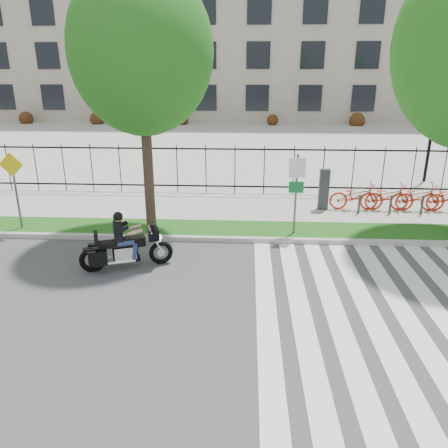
{
  "coord_description": "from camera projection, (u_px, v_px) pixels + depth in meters",
  "views": [
    {
      "loc": [
        1.73,
        -8.46,
        5.03
      ],
      "look_at": [
        1.09,
        3.0,
        0.97
      ],
      "focal_mm": 35.0,
      "sensor_mm": 36.0,
      "label": 1
    }
  ],
  "objects": [
    {
      "name": "ground",
      "position": [
        168.0,
        309.0,
        9.73
      ],
      "size": [
        120.0,
        120.0,
        0.0
      ],
      "primitive_type": "plane",
      "color": "#3B3B3D",
      "rests_on": "ground"
    },
    {
      "name": "curb",
      "position": [
        191.0,
        239.0,
        13.57
      ],
      "size": [
        60.0,
        0.2,
        0.15
      ],
      "primitive_type": "cube",
      "color": "#A4A39B",
      "rests_on": "ground"
    },
    {
      "name": "grass_verge",
      "position": [
        194.0,
        229.0,
        14.37
      ],
      "size": [
        60.0,
        1.5,
        0.15
      ],
      "primitive_type": "cube",
      "color": "#195314",
      "rests_on": "ground"
    },
    {
      "name": "sidewalk",
      "position": [
        202.0,
        207.0,
        16.72
      ],
      "size": [
        60.0,
        3.5,
        0.15
      ],
      "primitive_type": "cube",
      "color": "#A8A59D",
      "rests_on": "ground"
    },
    {
      "name": "plaza",
      "position": [
        226.0,
        139.0,
        33.25
      ],
      "size": [
        80.0,
        34.0,
        0.1
      ],
      "primitive_type": "cube",
      "color": "#A8A59D",
      "rests_on": "ground"
    },
    {
      "name": "crosswalk_stripes",
      "position": [
        388.0,
        315.0,
        9.48
      ],
      "size": [
        5.7,
        8.0,
        0.01
      ],
      "primitive_type": null,
      "color": "silver",
      "rests_on": "ground"
    },
    {
      "name": "iron_fence",
      "position": [
        206.0,
        169.0,
        18.01
      ],
      "size": [
        30.0,
        0.06,
        2.0
      ],
      "primitive_type": null,
      "color": "black",
      "rests_on": "sidewalk"
    },
    {
      "name": "office_building",
      "position": [
        235.0,
        23.0,
        48.69
      ],
      "size": [
        60.0,
        21.9,
        20.15
      ],
      "color": "gray",
      "rests_on": "ground"
    },
    {
      "name": "lamp_post_right",
      "position": [
        434.0,
        113.0,
        19.44
      ],
      "size": [
        1.06,
        0.7,
        4.25
      ],
      "color": "black",
      "rests_on": "ground"
    },
    {
      "name": "street_tree_1",
      "position": [
        141.0,
        52.0,
        12.62
      ],
      "size": [
        4.23,
        4.23,
        7.83
      ],
      "color": "#3B2820",
      "rests_on": "grass_verge"
    },
    {
      "name": "sign_pole_regulatory",
      "position": [
        296.0,
        184.0,
        13.29
      ],
      "size": [
        0.5,
        0.09,
        2.5
      ],
      "color": "#59595B",
      "rests_on": "grass_verge"
    },
    {
      "name": "sign_pole_warning",
      "position": [
        14.0,
        180.0,
        13.76
      ],
      "size": [
        0.78,
        0.09,
        2.49
      ],
      "color": "#59595B",
      "rests_on": "grass_verge"
    },
    {
      "name": "motorcycle_rider",
      "position": [
        126.0,
        246.0,
        11.56
      ],
      "size": [
        2.38,
        1.19,
        1.91
      ],
      "color": "black",
      "rests_on": "ground"
    }
  ]
}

